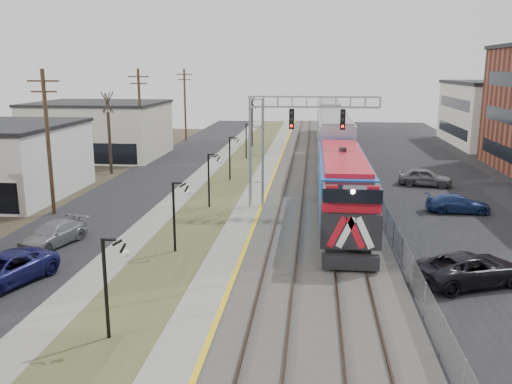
# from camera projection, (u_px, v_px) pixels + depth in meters

# --- Properties ---
(street_west) EXTENTS (7.00, 120.00, 0.04)m
(street_west) POSITION_uv_depth(u_px,v_px,m) (140.00, 185.00, 47.48)
(street_west) COLOR black
(street_west) RESTS_ON ground
(sidewalk) EXTENTS (2.00, 120.00, 0.08)m
(sidewalk) POSITION_uv_depth(u_px,v_px,m) (191.00, 186.00, 47.01)
(sidewalk) COLOR gray
(sidewalk) RESTS_ON ground
(grass_median) EXTENTS (4.00, 120.00, 0.06)m
(grass_median) POSITION_uv_depth(u_px,v_px,m) (225.00, 187.00, 46.70)
(grass_median) COLOR #424B28
(grass_median) RESTS_ON ground
(platform) EXTENTS (2.00, 120.00, 0.24)m
(platform) POSITION_uv_depth(u_px,v_px,m) (259.00, 187.00, 46.37)
(platform) COLOR gray
(platform) RESTS_ON ground
(ballast_bed) EXTENTS (8.00, 120.00, 0.20)m
(ballast_bed) POSITION_uv_depth(u_px,v_px,m) (318.00, 188.00, 45.86)
(ballast_bed) COLOR #595651
(ballast_bed) RESTS_ON ground
(parking_lot) EXTENTS (16.00, 120.00, 0.04)m
(parking_lot) POSITION_uv_depth(u_px,v_px,m) (464.00, 193.00, 44.63)
(parking_lot) COLOR black
(parking_lot) RESTS_ON ground
(platform_edge) EXTENTS (0.24, 120.00, 0.01)m
(platform_edge) POSITION_uv_depth(u_px,v_px,m) (269.00, 186.00, 46.25)
(platform_edge) COLOR gold
(platform_edge) RESTS_ON platform
(track_near) EXTENTS (1.58, 120.00, 0.15)m
(track_near) POSITION_uv_depth(u_px,v_px,m) (294.00, 186.00, 46.03)
(track_near) COLOR #2D2119
(track_near) RESTS_ON ballast_bed
(track_far) EXTENTS (1.58, 120.00, 0.15)m
(track_far) POSITION_uv_depth(u_px,v_px,m) (336.00, 187.00, 45.66)
(track_far) COLOR #2D2119
(track_far) RESTS_ON ballast_bed
(train) EXTENTS (3.00, 63.05, 5.33)m
(train) POSITION_uv_depth(u_px,v_px,m) (332.00, 136.00, 58.09)
(train) COLOR #1555AD
(train) RESTS_ON ground
(signal_gantry) EXTENTS (9.00, 1.07, 8.15)m
(signal_gantry) POSITION_uv_depth(u_px,v_px,m) (281.00, 133.00, 38.13)
(signal_gantry) COLOR gray
(signal_gantry) RESTS_ON ground
(lampposts) EXTENTS (0.14, 62.14, 4.00)m
(lampposts) POSITION_uv_depth(u_px,v_px,m) (175.00, 216.00, 30.06)
(lampposts) COLOR black
(lampposts) RESTS_ON ground
(utility_poles) EXTENTS (0.28, 80.28, 10.00)m
(utility_poles) POSITION_uv_depth(u_px,v_px,m) (48.00, 144.00, 36.99)
(utility_poles) COLOR #4C3823
(utility_poles) RESTS_ON ground
(fence) EXTENTS (0.04, 120.00, 1.60)m
(fence) POSITION_uv_depth(u_px,v_px,m) (369.00, 181.00, 45.26)
(fence) COLOR gray
(fence) RESTS_ON ground
(bare_trees) EXTENTS (12.30, 42.30, 5.95)m
(bare_trees) POSITION_uv_depth(u_px,v_px,m) (140.00, 148.00, 50.80)
(bare_trees) COLOR #382D23
(bare_trees) RESTS_ON ground
(car_lot_c) EXTENTS (5.93, 4.36, 1.50)m
(car_lot_c) POSITION_uv_depth(u_px,v_px,m) (471.00, 270.00, 25.53)
(car_lot_c) COLOR black
(car_lot_c) RESTS_ON ground
(car_lot_d) EXTENTS (4.43, 1.83, 1.28)m
(car_lot_d) POSITION_uv_depth(u_px,v_px,m) (458.00, 204.00, 38.30)
(car_lot_d) COLOR navy
(car_lot_d) RESTS_ON ground
(car_lot_e) EXTENTS (4.81, 2.79, 1.54)m
(car_lot_e) POSITION_uv_depth(u_px,v_px,m) (425.00, 178.00, 46.97)
(car_lot_e) COLOR slate
(car_lot_e) RESTS_ON ground
(car_street_a) EXTENTS (4.03, 5.81, 1.47)m
(car_street_a) POSITION_uv_depth(u_px,v_px,m) (3.00, 271.00, 25.37)
(car_street_a) COLOR #15164C
(car_street_a) RESTS_ON ground
(car_street_b) EXTENTS (3.05, 4.92, 1.33)m
(car_street_b) POSITION_uv_depth(u_px,v_px,m) (53.00, 235.00, 31.17)
(car_street_b) COLOR gray
(car_street_b) RESTS_ON ground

